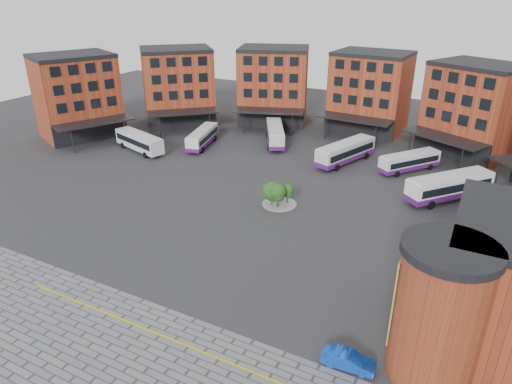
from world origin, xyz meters
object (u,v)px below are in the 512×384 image
at_px(bus_b, 202,137).
at_px(bus_e, 410,161).
at_px(tree_island, 277,193).
at_px(bus_f, 449,186).
at_px(bus_d, 346,152).
at_px(blue_car, 348,360).
at_px(bus_a, 139,141).
at_px(bus_c, 275,134).

height_order(bus_b, bus_e, bus_b).
xyz_separation_m(tree_island, bus_b, (-21.20, 15.34, -0.25)).
bearing_deg(bus_f, bus_e, 169.49).
bearing_deg(bus_d, blue_car, -52.50).
height_order(bus_a, bus_c, bus_c).
bearing_deg(blue_car, bus_c, 27.03).
bearing_deg(bus_a, bus_d, -54.46).
bearing_deg(bus_c, tree_island, -92.72).
bearing_deg(bus_d, bus_c, -174.61).
bearing_deg(tree_island, bus_d, 80.58).
relative_size(tree_island, bus_c, 0.39).
height_order(tree_island, bus_a, tree_island).
bearing_deg(bus_a, bus_b, -30.63).
xyz_separation_m(bus_a, bus_d, (32.20, 10.54, -0.01)).
distance_m(bus_a, blue_car, 54.15).
distance_m(bus_a, bus_c, 23.17).
xyz_separation_m(tree_island, bus_d, (3.12, 18.79, -0.02)).
distance_m(tree_island, bus_c, 24.80).
height_order(bus_d, blue_car, bus_d).
relative_size(bus_c, bus_f, 1.01).
bearing_deg(bus_d, tree_island, -79.50).
bearing_deg(blue_car, bus_f, -9.30).
bearing_deg(bus_c, bus_e, -34.53).
height_order(tree_island, blue_car, tree_island).
bearing_deg(bus_e, bus_d, -136.77).
bearing_deg(tree_island, bus_e, 57.46).
bearing_deg(bus_c, bus_b, -174.46).
relative_size(tree_island, bus_b, 0.42).
distance_m(bus_b, bus_c, 12.63).
bearing_deg(bus_c, bus_a, -170.75).
xyz_separation_m(bus_b, bus_d, (24.31, 3.45, 0.23)).
relative_size(bus_b, bus_e, 1.12).
xyz_separation_m(tree_island, bus_e, (12.64, 19.82, -0.29)).
relative_size(tree_island, bus_f, 0.40).
relative_size(bus_c, bus_e, 1.20).
height_order(bus_c, bus_e, bus_c).
distance_m(bus_d, blue_car, 42.56).
xyz_separation_m(bus_a, bus_f, (48.11, 3.69, 0.05)).
bearing_deg(bus_e, bus_f, -13.85).
height_order(bus_b, bus_d, bus_d).
bearing_deg(bus_e, tree_island, -85.46).
height_order(bus_e, bus_f, bus_f).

